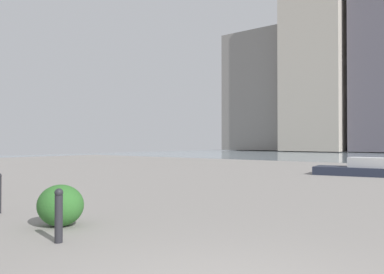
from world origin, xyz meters
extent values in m
cube|color=#B2A899|center=(22.49, -64.07, 15.64)|extent=(10.36, 11.91, 31.28)
cube|color=gray|center=(33.29, -68.20, 11.50)|extent=(15.87, 14.64, 23.00)
cylinder|color=#232328|center=(3.40, -0.57, 0.36)|extent=(0.12, 0.12, 0.72)
sphere|color=#232328|center=(3.40, -0.57, 0.76)|extent=(0.13, 0.13, 0.13)
ellipsoid|color=#2D6628|center=(4.41, -1.24, 0.38)|extent=(0.89, 0.80, 0.75)
cube|color=#1E2333|center=(2.65, -15.86, 0.13)|extent=(4.97, 2.31, 0.50)
cube|color=silver|center=(2.65, -15.86, 0.58)|extent=(1.72, 1.00, 0.50)
camera|label=1|loc=(-1.81, 2.72, 1.53)|focal=35.70mm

